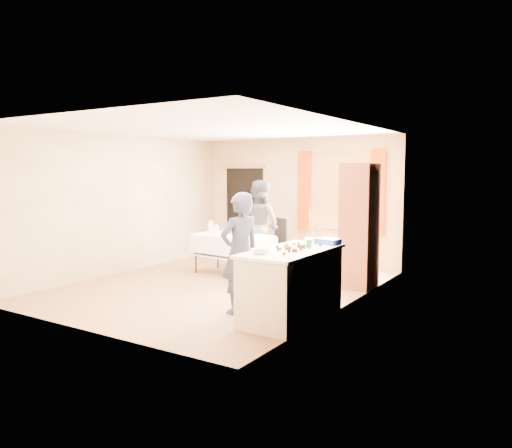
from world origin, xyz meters
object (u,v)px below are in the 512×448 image
Objects in this scene: cabinet at (359,226)px; woman at (260,225)px; chair at (275,252)px; counter at (292,284)px; girl at (240,253)px; party_table at (233,251)px.

woman is (-2.16, 0.39, -0.15)m from cabinet.
chair is 0.73m from woman.
counter is 3.29m from woman.
girl is (-0.82, -2.28, -0.20)m from cabinet.
party_table is (-2.32, -0.28, -0.58)m from cabinet.
woman is at bearing -130.93° from girl.
counter reaches higher than party_table.
woman is at bearing 129.06° from counter.
cabinet reaches higher than woman.
cabinet is at bearing 87.34° from counter.
girl is at bearing -109.75° from cabinet.
party_table is 0.96× the size of girl.
counter is at bearing -32.41° from chair.
cabinet is 2.22m from counter.
counter is 1.06× the size of party_table.
chair is (-1.97, 2.96, -0.16)m from counter.
woman reaches higher than girl.
chair reaches higher than counter.
cabinet is 2.43m from girl.
cabinet is at bearing 2.55° from chair.
chair is at bearing 123.64° from counter.
counter is 2.90m from party_table.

